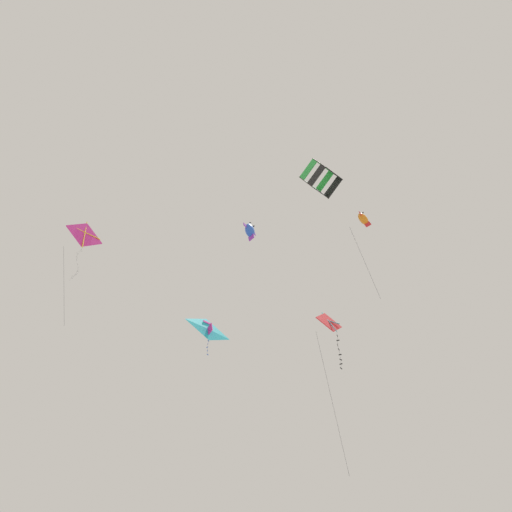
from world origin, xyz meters
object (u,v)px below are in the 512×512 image
(kite_diamond_near_right, at_px, (329,324))
(kite_delta_mid_left, at_px, (208,329))
(kite_box_near_left, at_px, (321,178))
(kite_fish_low_drifter, at_px, (363,219))
(kite_fish_upper_right, at_px, (250,231))
(kite_diamond_far_centre, at_px, (84,235))

(kite_diamond_near_right, bearing_deg, kite_delta_mid_left, -97.43)
(kite_delta_mid_left, height_order, kite_box_near_left, kite_delta_mid_left)
(kite_box_near_left, bearing_deg, kite_fish_low_drifter, 174.79)
(kite_diamond_near_right, relative_size, kite_fish_upper_right, 7.26)
(kite_diamond_near_right, bearing_deg, kite_fish_low_drifter, 72.93)
(kite_fish_upper_right, distance_m, kite_box_near_left, 7.46)
(kite_delta_mid_left, bearing_deg, kite_box_near_left, 80.46)
(kite_diamond_far_centre, height_order, kite_box_near_left, kite_box_near_left)
(kite_delta_mid_left, bearing_deg, kite_diamond_near_right, 93.63)
(kite_fish_low_drifter, height_order, kite_diamond_far_centre, kite_diamond_far_centre)
(kite_fish_low_drifter, bearing_deg, kite_diamond_near_right, -123.87)
(kite_fish_upper_right, bearing_deg, kite_delta_mid_left, -127.52)
(kite_fish_upper_right, bearing_deg, kite_diamond_near_right, -175.20)
(kite_box_near_left, bearing_deg, kite_diamond_near_right, -133.52)
(kite_diamond_near_right, distance_m, kite_fish_upper_right, 8.03)
(kite_diamond_far_centre, relative_size, kite_fish_upper_right, 5.70)
(kite_fish_low_drifter, height_order, kite_diamond_near_right, kite_fish_low_drifter)
(kite_delta_mid_left, distance_m, kite_diamond_far_centre, 14.30)
(kite_box_near_left, bearing_deg, kite_fish_upper_right, -27.68)
(kite_diamond_near_right, relative_size, kite_delta_mid_left, 2.85)
(kite_fish_low_drifter, xyz_separation_m, kite_diamond_far_centre, (9.33, -14.56, -0.11))
(kite_diamond_near_right, height_order, kite_box_near_left, kite_box_near_left)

